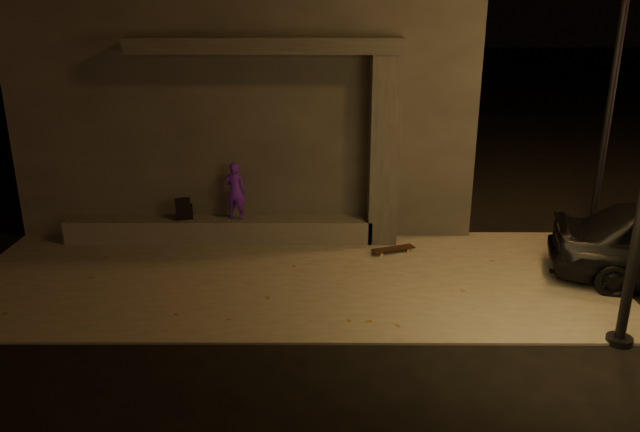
{
  "coord_description": "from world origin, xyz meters",
  "views": [
    {
      "loc": [
        0.54,
        -7.81,
        4.52
      ],
      "look_at": [
        0.5,
        2.0,
        1.15
      ],
      "focal_mm": 35.0,
      "sensor_mm": 36.0,
      "label": 1
    }
  ],
  "objects_px": {
    "backpack": "(184,211)",
    "skateboard": "(393,249)",
    "skateboarder": "(235,191)",
    "column": "(384,151)"
  },
  "relations": [
    {
      "from": "column",
      "to": "skateboarder",
      "type": "height_order",
      "value": "column"
    },
    {
      "from": "column",
      "to": "skateboard",
      "type": "xyz_separation_m",
      "value": [
        0.17,
        -0.65,
        -1.73
      ]
    },
    {
      "from": "backpack",
      "to": "skateboard",
      "type": "height_order",
      "value": "backpack"
    },
    {
      "from": "skateboarder",
      "to": "skateboard",
      "type": "bearing_deg",
      "value": 178.73
    },
    {
      "from": "skateboarder",
      "to": "backpack",
      "type": "distance_m",
      "value": 1.1
    },
    {
      "from": "skateboarder",
      "to": "skateboard",
      "type": "distance_m",
      "value": 3.23
    },
    {
      "from": "column",
      "to": "skateboarder",
      "type": "xyz_separation_m",
      "value": [
        -2.85,
        0.0,
        -0.78
      ]
    },
    {
      "from": "backpack",
      "to": "skateboard",
      "type": "bearing_deg",
      "value": -23.85
    },
    {
      "from": "backpack",
      "to": "skateboard",
      "type": "xyz_separation_m",
      "value": [
        4.04,
        -0.65,
        -0.53
      ]
    },
    {
      "from": "skateboarder",
      "to": "skateboard",
      "type": "relative_size",
      "value": 1.33
    }
  ]
}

